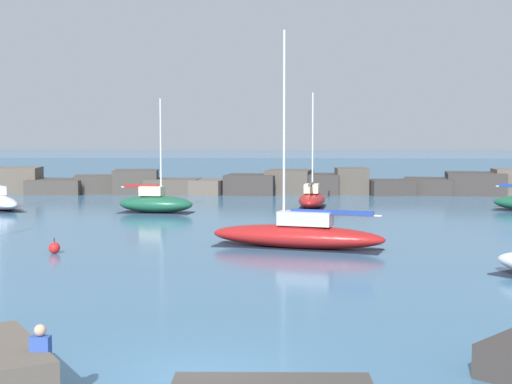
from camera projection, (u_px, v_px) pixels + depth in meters
name	position (u px, v px, depth m)	size (l,w,h in m)	color
ground_plane	(196.00, 379.00, 15.21)	(600.00, 600.00, 0.00)	#3D6B8E
open_sea_beyond	(287.00, 167.00, 125.74)	(400.00, 116.00, 0.01)	#2D5B7F
breakwater_jetty	(294.00, 183.00, 66.01)	(71.25, 7.09, 2.40)	#423D38
sailboat_moored_0	(155.00, 203.00, 49.07)	(5.46, 2.67, 7.84)	#195138
sailboat_moored_4	(298.00, 234.00, 33.32)	(8.53, 3.98, 10.12)	maroon
sailboat_moored_5	(312.00, 199.00, 52.56)	(2.40, 6.09, 8.50)	maroon
mooring_buoy_orange_near	(54.00, 248.00, 31.78)	(0.51, 0.51, 0.71)	red
person_on_rocks	(41.00, 364.00, 13.20)	(0.36, 0.22, 1.71)	#282833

